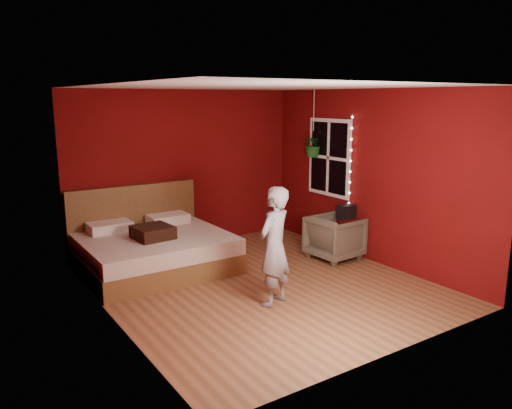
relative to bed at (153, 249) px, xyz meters
The scene contains 10 objects.
floor 1.73m from the bed, 56.23° to the right, with size 4.50×4.50×0.00m, color brown.
room_walls 2.20m from the bed, 56.23° to the right, with size 4.04×4.54×2.62m.
window 3.20m from the bed, 10.13° to the right, with size 0.05×0.97×1.27m.
fairy_lights 3.30m from the bed, 19.89° to the right, with size 0.04×0.04×1.45m.
bed is the anchor object (origin of this frame).
person 2.20m from the bed, 70.39° to the right, with size 0.53×0.35×1.45m, color slate.
armchair 2.79m from the bed, 23.72° to the right, with size 0.72×0.74×0.67m, color #696753.
handbag 2.94m from the bed, 26.61° to the right, with size 0.29×0.15×0.21m, color black.
throw_pillow 0.38m from the bed, 108.53° to the right, with size 0.50×0.50×0.18m, color #321C10.
hanging_plant 3.17m from the bed, ahead, with size 0.47×0.44×1.11m.
Camera 1 is at (-3.55, -5.26, 2.46)m, focal length 35.00 mm.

